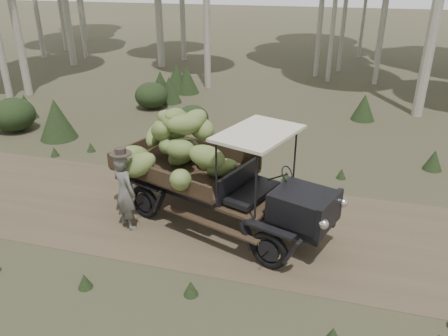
{
  "coord_description": "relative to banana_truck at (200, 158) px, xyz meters",
  "views": [
    {
      "loc": [
        2.88,
        -8.24,
        5.29
      ],
      "look_at": [
        0.58,
        -0.08,
        1.37
      ],
      "focal_mm": 35.0,
      "sensor_mm": 36.0,
      "label": 1
    }
  ],
  "objects": [
    {
      "name": "dirt_track",
      "position": [
        0.02,
        -0.06,
        -1.46
      ],
      "size": [
        70.0,
        4.0,
        0.01
      ],
      "primitive_type": "cube",
      "color": "brown",
      "rests_on": "ground"
    },
    {
      "name": "farmer",
      "position": [
        -1.42,
        -0.87,
        -0.57
      ],
      "size": [
        0.76,
        0.67,
        1.9
      ],
      "rotation": [
        0.0,
        0.0,
        2.64
      ],
      "color": "#5B5953",
      "rests_on": "ground"
    },
    {
      "name": "banana_truck",
      "position": [
        0.0,
        0.0,
        0.0
      ],
      "size": [
        5.4,
        3.31,
        2.59
      ],
      "rotation": [
        0.0,
        0.0,
        -0.34
      ],
      "color": "black",
      "rests_on": "ground"
    },
    {
      "name": "ground",
      "position": [
        0.02,
        -0.06,
        -1.47
      ],
      "size": [
        120.0,
        120.0,
        0.0
      ],
      "primitive_type": "plane",
      "color": "#473D2B",
      "rests_on": "ground"
    },
    {
      "name": "undergrowth",
      "position": [
        -3.22,
        1.67,
        -0.92
      ],
      "size": [
        23.24,
        21.48,
        1.37
      ],
      "color": "#233319",
      "rests_on": "ground"
    }
  ]
}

